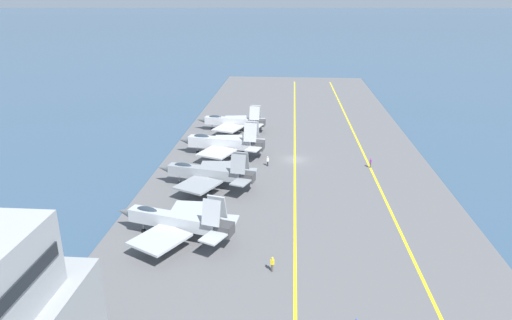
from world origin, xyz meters
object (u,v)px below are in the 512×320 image
Objects in this scene: crew_yellow_vest at (272,264)px; parked_jet_third at (222,143)px; parked_jet_second at (207,173)px; crew_white_vest at (268,161)px; parked_jet_nearest at (176,221)px; crew_purple_vest at (371,162)px; parked_jet_fourth at (232,121)px.

parked_jet_third is at bearing 16.45° from crew_yellow_vest.
parked_jet_second is 13.67m from crew_white_vest.
crew_white_vest is at bearing -40.12° from parked_jet_second.
parked_jet_nearest is at bearing 63.56° from crew_yellow_vest.
parked_jet_nearest is at bearing 176.36° from parked_jet_second.
crew_white_vest is (-4.93, -8.71, -1.52)m from parked_jet_third.
crew_yellow_vest is at bearing 154.63° from crew_purple_vest.
crew_purple_vest is (26.81, -27.57, -1.57)m from parked_jet_nearest.
crew_purple_vest is at bearing -99.32° from parked_jet_third.
parked_jet_second is at bearing -179.75° from parked_jet_fourth.
parked_jet_nearest reaches higher than parked_jet_second.
crew_purple_vest is 1.00× the size of crew_white_vest.
crew_white_vest is (32.21, 2.26, -0.01)m from crew_yellow_vest.
parked_jet_nearest is 8.78× the size of crew_white_vest.
parked_jet_second is at bearing 26.77° from crew_yellow_vest.
parked_jet_nearest reaches higher than crew_white_vest.
parked_jet_nearest is at bearing 134.20° from crew_purple_vest.
parked_jet_nearest is 0.95× the size of parked_jet_third.
parked_jet_third is 10.12m from crew_white_vest.
parked_jet_second is 0.96× the size of parked_jet_third.
crew_yellow_vest is 1.01× the size of crew_white_vest.
parked_jet_nearest reaches higher than crew_yellow_vest.
parked_jet_fourth is (16.04, 0.18, -0.27)m from parked_jet_third.
parked_jet_nearest is 15.88m from parked_jet_second.
parked_jet_second reaches higher than crew_white_vest.
crew_yellow_vest is at bearing -116.44° from parked_jet_nearest.
crew_purple_vest is (-4.35, -26.51, -1.51)m from parked_jet_third.
parked_jet_third is (15.31, -0.05, -0.06)m from parked_jet_second.
parked_jet_fourth is 8.59× the size of crew_white_vest.
parked_jet_third is at bearing 60.49° from crew_white_vest.
crew_yellow_vest is 32.29m from crew_white_vest.
parked_jet_third is 26.91m from crew_purple_vest.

